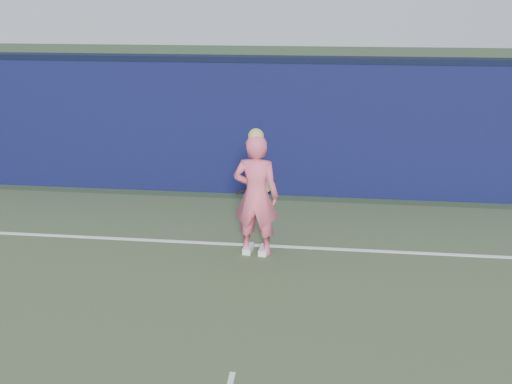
# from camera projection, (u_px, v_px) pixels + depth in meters

# --- Properties ---
(backstop_wall) EXTENTS (24.00, 0.40, 2.50)m
(backstop_wall) POSITION_uv_depth(u_px,v_px,m) (276.00, 129.00, 10.23)
(backstop_wall) COLOR #0D103A
(backstop_wall) RESTS_ON ground
(wall_cap) EXTENTS (24.00, 0.42, 0.10)m
(wall_cap) POSITION_uv_depth(u_px,v_px,m) (276.00, 59.00, 9.79)
(wall_cap) COLOR black
(wall_cap) RESTS_ON backstop_wall
(player) EXTENTS (0.70, 0.50, 1.90)m
(player) POSITION_uv_depth(u_px,v_px,m) (256.00, 195.00, 7.81)
(player) COLOR #EF5D7A
(player) RESTS_ON ground
(racket) EXTENTS (0.61, 0.25, 0.33)m
(racket) POSITION_uv_depth(u_px,v_px,m) (263.00, 185.00, 8.27)
(racket) COLOR black
(racket) RESTS_ON ground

